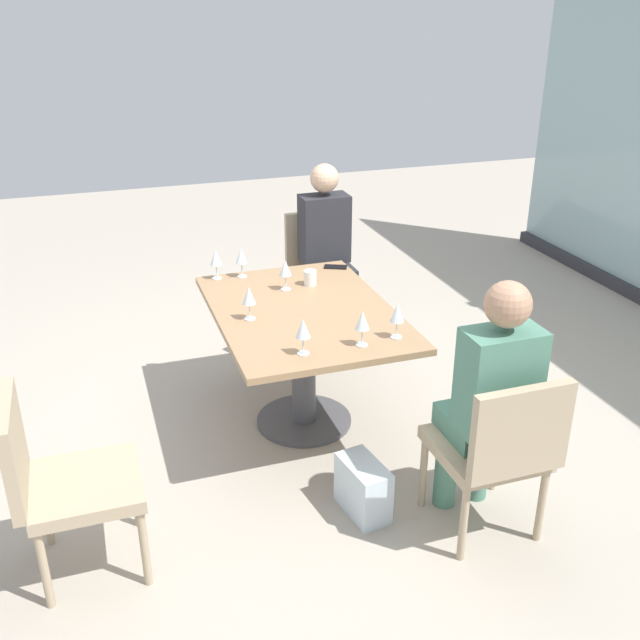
% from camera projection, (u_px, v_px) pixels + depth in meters
% --- Properties ---
extents(ground_plane, '(12.00, 12.00, 0.00)m').
position_uv_depth(ground_plane, '(304.00, 422.00, 4.32)').
color(ground_plane, '#A89E8E').
extents(dining_table_main, '(1.36, 0.96, 0.73)m').
position_uv_depth(dining_table_main, '(303.00, 337.00, 4.09)').
color(dining_table_main, '#997551').
rests_on(dining_table_main, ground_plane).
extents(chair_far_left, '(0.50, 0.46, 0.87)m').
position_uv_depth(chair_far_left, '(322.00, 267.00, 5.31)').
color(chair_far_left, tan).
rests_on(chair_far_left, ground_plane).
extents(chair_far_right, '(0.50, 0.46, 0.87)m').
position_uv_depth(chair_far_right, '(498.00, 446.00, 3.22)').
color(chair_far_right, tan).
rests_on(chair_far_right, ground_plane).
extents(chair_front_right, '(0.46, 0.50, 0.87)m').
position_uv_depth(chair_front_right, '(59.00, 476.00, 3.02)').
color(chair_front_right, tan).
rests_on(chair_front_right, ground_plane).
extents(person_far_left, '(0.39, 0.34, 1.26)m').
position_uv_depth(person_far_left, '(327.00, 245.00, 5.13)').
color(person_far_left, '#28282D').
rests_on(person_far_left, ground_plane).
extents(person_far_right, '(0.39, 0.34, 1.26)m').
position_uv_depth(person_far_right, '(490.00, 394.00, 3.23)').
color(person_far_right, '#4C7F6B').
rests_on(person_far_right, ground_plane).
extents(wine_glass_0, '(0.07, 0.07, 0.18)m').
position_uv_depth(wine_glass_0, '(249.00, 296.00, 3.84)').
color(wine_glass_0, silver).
rests_on(wine_glass_0, dining_table_main).
extents(wine_glass_1, '(0.07, 0.07, 0.18)m').
position_uv_depth(wine_glass_1, '(303.00, 329.00, 3.47)').
color(wine_glass_1, silver).
rests_on(wine_glass_1, dining_table_main).
extents(wine_glass_2, '(0.07, 0.07, 0.18)m').
position_uv_depth(wine_glass_2, '(397.00, 314.00, 3.64)').
color(wine_glass_2, silver).
rests_on(wine_glass_2, dining_table_main).
extents(wine_glass_3, '(0.07, 0.07, 0.18)m').
position_uv_depth(wine_glass_3, '(216.00, 258.00, 4.39)').
color(wine_glass_3, silver).
rests_on(wine_glass_3, dining_table_main).
extents(wine_glass_4, '(0.07, 0.07, 0.18)m').
position_uv_depth(wine_glass_4, '(285.00, 268.00, 4.23)').
color(wine_glass_4, silver).
rests_on(wine_glass_4, dining_table_main).
extents(wine_glass_5, '(0.07, 0.07, 0.18)m').
position_uv_depth(wine_glass_5, '(362.00, 321.00, 3.55)').
color(wine_glass_5, silver).
rests_on(wine_glass_5, dining_table_main).
extents(wine_glass_6, '(0.07, 0.07, 0.18)m').
position_uv_depth(wine_glass_6, '(241.00, 256.00, 4.42)').
color(wine_glass_6, silver).
rests_on(wine_glass_6, dining_table_main).
extents(coffee_cup, '(0.08, 0.08, 0.09)m').
position_uv_depth(coffee_cup, '(310.00, 278.00, 4.33)').
color(coffee_cup, white).
rests_on(coffee_cup, dining_table_main).
extents(cell_phone_on_table, '(0.12, 0.16, 0.01)m').
position_uv_depth(cell_phone_on_table, '(336.00, 267.00, 4.62)').
color(cell_phone_on_table, black).
rests_on(cell_phone_on_table, dining_table_main).
extents(handbag_0, '(0.32, 0.21, 0.28)m').
position_uv_depth(handbag_0, '(265.00, 333.00, 5.10)').
color(handbag_0, beige).
rests_on(handbag_0, ground_plane).
extents(handbag_1, '(0.32, 0.21, 0.28)m').
position_uv_depth(handbag_1, '(363.00, 488.00, 3.52)').
color(handbag_1, silver).
rests_on(handbag_1, ground_plane).
extents(handbag_2, '(0.34, 0.28, 0.28)m').
position_uv_depth(handbag_2, '(267.00, 339.00, 5.02)').
color(handbag_2, silver).
rests_on(handbag_2, ground_plane).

